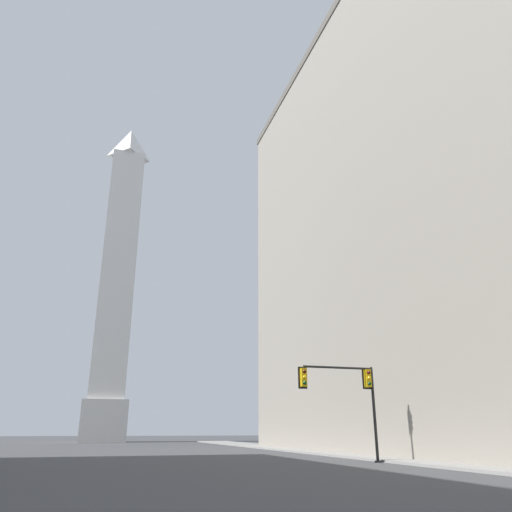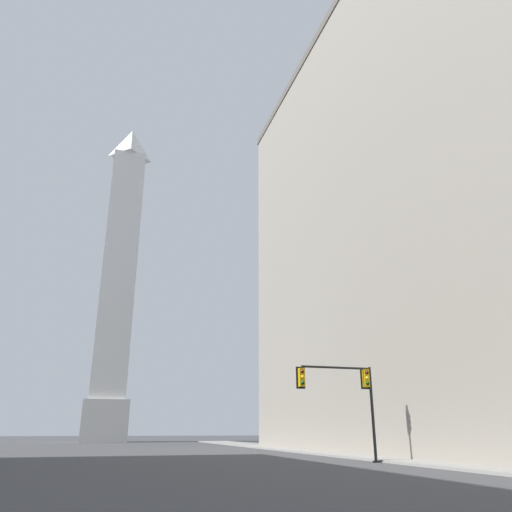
% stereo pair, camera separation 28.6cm
% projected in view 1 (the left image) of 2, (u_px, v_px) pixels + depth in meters
% --- Properties ---
extents(sidewalk_right, '(5.00, 108.17, 0.15)m').
position_uv_depth(sidewalk_right, '(369.00, 456.00, 36.53)').
color(sidewalk_right, gray).
rests_on(sidewalk_right, ground_plane).
extents(building_right, '(23.54, 54.48, 42.92)m').
position_uv_depth(building_right, '(465.00, 206.00, 46.09)').
color(building_right, gray).
rests_on(building_right, ground_plane).
extents(obelisk, '(7.55, 7.55, 60.80)m').
position_uv_depth(obelisk, '(117.00, 278.00, 93.09)').
color(obelisk, silver).
rests_on(obelisk, ground_plane).
extents(traffic_light_mid_right, '(5.18, 0.50, 5.68)m').
position_uv_depth(traffic_light_mid_right, '(348.00, 388.00, 31.18)').
color(traffic_light_mid_right, black).
rests_on(traffic_light_mid_right, ground_plane).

